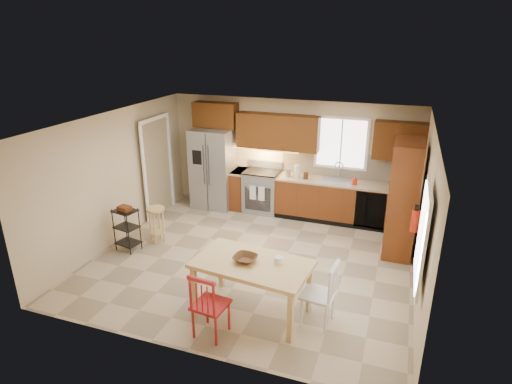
{
  "coord_description": "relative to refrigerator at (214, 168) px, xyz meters",
  "views": [
    {
      "loc": [
        2.29,
        -6.36,
        3.86
      ],
      "look_at": [
        -0.07,
        0.4,
        1.15
      ],
      "focal_mm": 30.0,
      "sensor_mm": 36.0,
      "label": 1
    }
  ],
  "objects": [
    {
      "name": "wall_front",
      "position": [
        1.7,
        -4.62,
        0.34
      ],
      "size": [
        5.5,
        0.02,
        2.5
      ],
      "primitive_type": "cube",
      "color": "#CCB793",
      "rests_on": "ground"
    },
    {
      "name": "refrigerator",
      "position": [
        0.0,
        0.0,
        0.0
      ],
      "size": [
        0.92,
        0.75,
        1.82
      ],
      "primitive_type": "cube",
      "color": "gray",
      "rests_on": "floor"
    },
    {
      "name": "canister_wood",
      "position": [
        2.15,
        -0.0,
        0.06
      ],
      "size": [
        0.1,
        0.1,
        0.14
      ],
      "primitive_type": "cylinder",
      "color": "#492913",
      "rests_on": "base_cabinet_run"
    },
    {
      "name": "paper_towel",
      "position": [
        1.95,
        0.03,
        0.13
      ],
      "size": [
        0.12,
        0.12,
        0.28
      ],
      "primitive_type": "cylinder",
      "color": "silver",
      "rests_on": "base_cabinet_run"
    },
    {
      "name": "window_right",
      "position": [
        4.38,
        -3.27,
        0.54
      ],
      "size": [
        0.04,
        1.02,
        1.32
      ],
      "primitive_type": "cube",
      "color": "white",
      "rests_on": "wall_right"
    },
    {
      "name": "fire_extinguisher",
      "position": [
        4.33,
        -1.98,
        0.19
      ],
      "size": [
        0.12,
        0.12,
        0.36
      ],
      "primitive_type": "cylinder",
      "color": "red",
      "rests_on": "wall_right"
    },
    {
      "name": "soap_bottle",
      "position": [
        3.18,
        -0.02,
        0.09
      ],
      "size": [
        0.09,
        0.09,
        0.19
      ],
      "primitive_type": "imported",
      "color": "red",
      "rests_on": "base_cabinet_run"
    },
    {
      "name": "base_cabinet_run",
      "position": [
        2.99,
        0.08,
        -0.46
      ],
      "size": [
        2.92,
        0.6,
        0.9
      ],
      "primitive_type": "cube",
      "color": "#642B12",
      "rests_on": "floor"
    },
    {
      "name": "base_cabinet_narrow",
      "position": [
        0.6,
        0.08,
        -0.46
      ],
      "size": [
        0.3,
        0.6,
        0.9
      ],
      "primitive_type": "cube",
      "color": "#642B12",
      "rests_on": "floor"
    },
    {
      "name": "upper_right_block",
      "position": [
        3.95,
        0.2,
        0.92
      ],
      "size": [
        1.0,
        0.35,
        0.75
      ],
      "primitive_type": "cube",
      "color": "#522F0D",
      "rests_on": "wall_back"
    },
    {
      "name": "wall_left",
      "position": [
        -1.05,
        -2.12,
        0.34
      ],
      "size": [
        0.02,
        5.0,
        2.5
      ],
      "primitive_type": "cube",
      "color": "#CCB793",
      "rests_on": "ground"
    },
    {
      "name": "canister_steel",
      "position": [
        1.75,
        0.03,
        0.08
      ],
      "size": [
        0.11,
        0.11,
        0.18
      ],
      "primitive_type": "cylinder",
      "color": "gray",
      "rests_on": "base_cabinet_run"
    },
    {
      "name": "chair_white",
      "position": [
        3.15,
        -3.49,
        -0.43
      ],
      "size": [
        0.5,
        0.5,
        0.96
      ],
      "primitive_type": null,
      "rotation": [
        0.0,
        0.0,
        1.46
      ],
      "color": "silver",
      "rests_on": "floor"
    },
    {
      "name": "sink",
      "position": [
        2.8,
        0.08,
        -0.05
      ],
      "size": [
        0.62,
        0.46,
        0.16
      ],
      "primitive_type": "cube",
      "color": "gray",
      "rests_on": "base_cabinet_run"
    },
    {
      "name": "wall_right",
      "position": [
        4.45,
        -2.12,
        0.34
      ],
      "size": [
        0.02,
        5.0,
        2.5
      ],
      "primitive_type": "cube",
      "color": "#CCB793",
      "rests_on": "ground"
    },
    {
      "name": "upper_over_fridge",
      "position": [
        0.0,
        0.2,
        1.19
      ],
      "size": [
        1.0,
        0.35,
        0.55
      ],
      "primitive_type": "cube",
      "color": "#522F0D",
      "rests_on": "wall_back"
    },
    {
      "name": "backsplash",
      "position": [
        2.99,
        0.36,
        0.27
      ],
      "size": [
        2.92,
        0.03,
        0.55
      ],
      "primitive_type": "cube",
      "color": "beige",
      "rests_on": "wall_back"
    },
    {
      "name": "upper_left_block",
      "position": [
        1.45,
        0.2,
        0.92
      ],
      "size": [
        1.8,
        0.35,
        0.75
      ],
      "primitive_type": "cube",
      "color": "#522F0D",
      "rests_on": "wall_back"
    },
    {
      "name": "table_bowl",
      "position": [
        2.1,
        -3.54,
        -0.1
      ],
      "size": [
        0.37,
        0.37,
        0.08
      ],
      "primitive_type": "imported",
      "rotation": [
        0.0,
        0.0,
        -0.11
      ],
      "color": "#492913",
      "rests_on": "dining_table"
    },
    {
      "name": "range_stove",
      "position": [
        1.15,
        0.06,
        -0.45
      ],
      "size": [
        0.76,
        0.63,
        0.92
      ],
      "primitive_type": "cube",
      "color": "gray",
      "rests_on": "floor"
    },
    {
      "name": "undercab_glow",
      "position": [
        1.15,
        0.17,
        0.52
      ],
      "size": [
        1.6,
        0.3,
        0.01
      ],
      "primitive_type": "cube",
      "color": "#FFBF66",
      "rests_on": "wall_back"
    },
    {
      "name": "wall_back",
      "position": [
        1.7,
        0.38,
        0.34
      ],
      "size": [
        5.5,
        0.02,
        2.5
      ],
      "primitive_type": "cube",
      "color": "#CCB793",
      "rests_on": "ground"
    },
    {
      "name": "utility_cart",
      "position": [
        -0.63,
        -2.52,
        -0.5
      ],
      "size": [
        0.47,
        0.4,
        0.83
      ],
      "primitive_type": null,
      "rotation": [
        0.0,
        0.0,
        -0.2
      ],
      "color": "black",
      "rests_on": "floor"
    },
    {
      "name": "dishwasher",
      "position": [
        3.55,
        -0.22,
        -0.46
      ],
      "size": [
        0.6,
        0.02,
        0.78
      ],
      "primitive_type": "cube",
      "color": "black",
      "rests_on": "floor"
    },
    {
      "name": "bar_stool",
      "position": [
        -0.27,
        -2.07,
        -0.55
      ],
      "size": [
        0.37,
        0.37,
        0.71
      ],
      "primitive_type": null,
      "rotation": [
        0.0,
        0.0,
        0.08
      ],
      "color": "tan",
      "rests_on": "floor"
    },
    {
      "name": "window_back",
      "position": [
        2.8,
        0.35,
        0.74
      ],
      "size": [
        1.12,
        0.04,
        1.12
      ],
      "primitive_type": "cube",
      "color": "white",
      "rests_on": "wall_back"
    },
    {
      "name": "pantry",
      "position": [
        4.13,
        -0.93,
        0.14
      ],
      "size": [
        0.5,
        0.95,
        2.1
      ],
      "primitive_type": "cube",
      "color": "#642B12",
      "rests_on": "floor"
    },
    {
      "name": "dining_table",
      "position": [
        2.2,
        -3.54,
        -0.51
      ],
      "size": [
        1.73,
        1.1,
        0.8
      ],
      "primitive_type": null,
      "rotation": [
        0.0,
        0.0,
        -0.11
      ],
      "color": "tan",
      "rests_on": "floor"
    },
    {
      "name": "doorway",
      "position": [
        -0.97,
        -0.82,
        0.14
      ],
      "size": [
        0.04,
        0.95,
        2.1
      ],
      "primitive_type": "cube",
      "color": "#8C7A59",
      "rests_on": "wall_left"
    },
    {
      "name": "chair_red",
      "position": [
        1.85,
        -4.19,
        -0.43
      ],
      "size": [
        0.5,
        0.5,
        0.96
      ],
      "primitive_type": null,
      "rotation": [
        0.0,
        0.0,
        -0.11
      ],
      "color": "maroon",
      "rests_on": "floor"
    },
    {
      "name": "floor",
      "position": [
        1.7,
        -2.12,
        -0.91
      ],
      "size": [
        5.5,
        5.5,
        0.0
      ],
      "primitive_type": "plane",
      "color": "tan",
      "rests_on": "ground"
    },
    {
      "name": "table_jar",
      "position": [
        2.56,
        -3.44,
        -0.07
      ],
      "size": [
        0.14,
        0.14,
        0.15
      ],
      "primitive_type": "cylinder",
      "rotation": [
        0.0,
        0.0,
        -0.11
      ],
      "color": "silver",
      "rests_on": "dining_table"
    },
    {
      "name": "ceiling",
      "position": [
        1.7,
        -2.12,
        1.59
      ],
      "size": [
        5.5,
        5.0,
        0.02
      ],
      "primitive_type": "cube",
      "color": "silver",
      "rests_on": "ground"
    }
  ]
}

